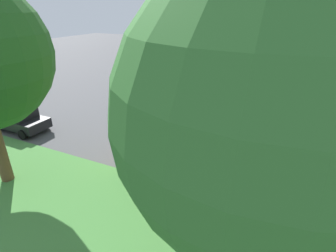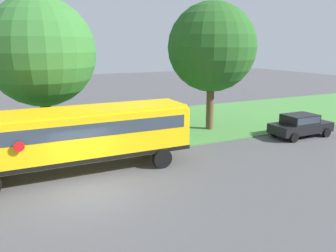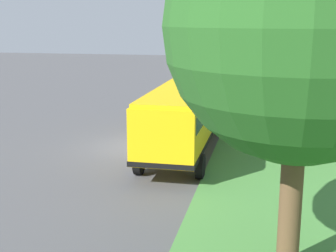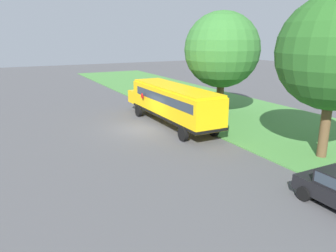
{
  "view_description": "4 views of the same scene",
  "coord_description": "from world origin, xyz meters",
  "px_view_note": "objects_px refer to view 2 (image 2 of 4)",
  "views": [
    {
      "loc": [
        -13.33,
        -1.16,
        7.73
      ],
      "look_at": [
        -1.51,
        4.38,
        1.82
      ],
      "focal_mm": 28.0,
      "sensor_mm": 36.0,
      "label": 1
    },
    {
      "loc": [
        13.05,
        -2.49,
        6.1
      ],
      "look_at": [
        -2.49,
        4.87,
        1.88
      ],
      "focal_mm": 35.0,
      "sensor_mm": 36.0,
      "label": 2
    },
    {
      "loc": [
        -6.38,
        21.5,
        6.15
      ],
      "look_at": [
        -2.06,
        1.43,
        1.47
      ],
      "focal_mm": 50.0,
      "sensor_mm": 36.0,
      "label": 3
    },
    {
      "loc": [
        9.17,
        22.31,
        6.89
      ],
      "look_at": [
        -0.52,
        3.55,
        1.04
      ],
      "focal_mm": 35.0,
      "sensor_mm": 36.0,
      "label": 4
    }
  ],
  "objects_px": {
    "oak_tree_beside_bus": "(38,51)",
    "oak_tree_roadside_mid": "(211,49)",
    "school_bus": "(77,134)",
    "car_black_nearest": "(300,124)"
  },
  "relations": [
    {
      "from": "oak_tree_beside_bus",
      "to": "school_bus",
      "type": "bearing_deg",
      "value": 10.8
    },
    {
      "from": "school_bus",
      "to": "oak_tree_beside_bus",
      "type": "height_order",
      "value": "oak_tree_beside_bus"
    },
    {
      "from": "school_bus",
      "to": "car_black_nearest",
      "type": "distance_m",
      "value": 15.04
    },
    {
      "from": "school_bus",
      "to": "car_black_nearest",
      "type": "height_order",
      "value": "school_bus"
    },
    {
      "from": "car_black_nearest",
      "to": "oak_tree_roadside_mid",
      "type": "xyz_separation_m",
      "value": [
        -4.37,
        -4.66,
        5.03
      ]
    },
    {
      "from": "oak_tree_beside_bus",
      "to": "oak_tree_roadside_mid",
      "type": "bearing_deg",
      "value": 85.85
    },
    {
      "from": "oak_tree_roadside_mid",
      "to": "oak_tree_beside_bus",
      "type": "bearing_deg",
      "value": -94.15
    },
    {
      "from": "school_bus",
      "to": "car_black_nearest",
      "type": "relative_size",
      "value": 2.82
    },
    {
      "from": "car_black_nearest",
      "to": "oak_tree_beside_bus",
      "type": "distance_m",
      "value": 17.55
    },
    {
      "from": "oak_tree_roadside_mid",
      "to": "school_bus",
      "type": "bearing_deg",
      "value": -66.5
    }
  ]
}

